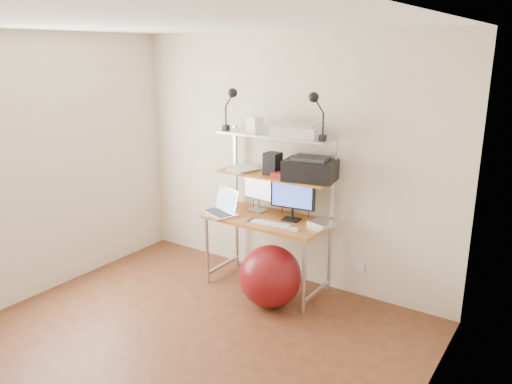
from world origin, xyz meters
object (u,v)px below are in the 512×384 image
Objects in this scene: laptop at (223,208)px; monitor_black at (293,197)px; monitor_silver at (258,189)px; printer at (310,169)px; exercise_ball at (270,276)px.

monitor_black is at bearing 39.72° from laptop.
monitor_black reaches higher than laptop.
monitor_black reaches higher than monitor_silver.
printer is at bearing 5.90° from monitor_black.
monitor_silver is 0.44m from monitor_black.
monitor_silver is 0.73× the size of exercise_ball.
monitor_black is at bearing 89.66° from exercise_ball.
printer reaches higher than laptop.
exercise_ball is (-0.00, -0.39, -0.67)m from monitor_black.
monitor_silver is 0.95× the size of monitor_black.
monitor_black is (0.44, -0.07, -0.00)m from monitor_silver.
monitor_silver reaches higher than exercise_ball.
monitor_silver is at bearing 133.60° from exercise_ball.
monitor_silver is 0.66m from printer.
printer is 1.07m from exercise_ball.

